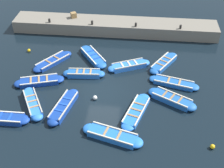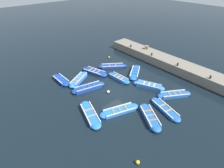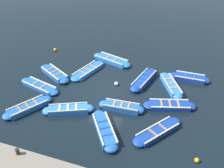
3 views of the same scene
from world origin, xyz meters
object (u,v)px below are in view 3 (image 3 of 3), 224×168
at_px(boat_near_quay, 170,106).
at_px(boat_outer_right, 121,107).
at_px(boat_centre, 112,60).
at_px(boat_alongside, 54,74).
at_px(boat_drifting, 171,85).
at_px(boat_far_corner, 88,71).
at_px(buoy_white_drifting, 55,50).
at_px(buoy_yellow_far, 197,160).
at_px(boat_broadside, 190,78).
at_px(boat_tucked, 105,130).
at_px(buoy_orange_near, 116,84).
at_px(bollard_mid_north, 18,151).
at_px(boat_mid_row, 39,86).
at_px(boat_stern_in, 68,110).
at_px(boat_end_of_row, 144,80).
at_px(boat_inner_gap, 28,107).
at_px(boat_bow_out, 158,131).

height_order(boat_near_quay, boat_outer_right, boat_outer_right).
distance_m(boat_centre, boat_alongside, 5.29).
bearing_deg(boat_alongside, boat_drifting, 98.69).
xyz_separation_m(boat_drifting, boat_outer_right, (3.74, -2.83, -0.01)).
height_order(boat_far_corner, buoy_white_drifting, boat_far_corner).
bearing_deg(buoy_yellow_far, buoy_white_drifting, -123.46).
bearing_deg(boat_far_corner, boat_broadside, 100.96).
height_order(boat_alongside, buoy_white_drifting, boat_alongside).
distance_m(boat_tucked, buoy_yellow_far, 5.63).
height_order(boat_tucked, buoy_orange_near, boat_tucked).
bearing_deg(bollard_mid_north, boat_mid_row, -155.17).
height_order(boat_far_corner, boat_alongside, boat_alongside).
relative_size(boat_outer_right, buoy_yellow_far, 12.35).
height_order(boat_stern_in, boat_end_of_row, boat_end_of_row).
relative_size(boat_near_quay, boat_end_of_row, 0.97).
distance_m(boat_near_quay, buoy_orange_near, 4.59).
height_order(boat_outer_right, boat_broadside, boat_outer_right).
xyz_separation_m(boat_inner_gap, boat_end_of_row, (-5.97, 6.80, 0.02)).
bearing_deg(boat_outer_right, boat_alongside, -109.47).
height_order(boat_stern_in, boat_mid_row, boat_stern_in).
height_order(boat_bow_out, boat_alongside, boat_alongside).
relative_size(boat_bow_out, buoy_white_drifting, 12.51).
bearing_deg(boat_near_quay, buoy_yellow_far, 27.03).
bearing_deg(boat_alongside, boat_inner_gap, 5.45).
distance_m(boat_outer_right, boat_broadside, 6.75).
xyz_separation_m(boat_end_of_row, buoy_orange_near, (1.18, -1.94, -0.05)).
bearing_deg(boat_inner_gap, boat_stern_in, 103.91).
xyz_separation_m(boat_stern_in, buoy_orange_near, (-4.10, 2.11, -0.04)).
bearing_deg(boat_centre, boat_inner_gap, -21.95).
xyz_separation_m(boat_alongside, boat_mid_row, (1.92, -0.24, -0.05)).
relative_size(boat_end_of_row, boat_outer_right, 1.19).
bearing_deg(boat_bow_out, boat_end_of_row, -158.29).
bearing_deg(boat_bow_out, bollard_mid_north, -52.54).
height_order(boat_stern_in, boat_bow_out, boat_stern_in).
bearing_deg(boat_bow_out, buoy_orange_near, -135.54).
xyz_separation_m(boat_far_corner, buoy_orange_near, (1.08, 2.90, 0.01)).
relative_size(boat_near_quay, buoy_yellow_far, 14.25).
distance_m(boat_end_of_row, buoy_white_drifting, 9.71).
relative_size(boat_inner_gap, boat_outer_right, 1.07).
bearing_deg(boat_broadside, bollard_mid_north, -33.40).
bearing_deg(boat_stern_in, buoy_yellow_far, 80.11).
height_order(boat_outer_right, boat_mid_row, boat_outer_right).
xyz_separation_m(boat_inner_gap, boat_outer_right, (-2.13, 6.11, 0.02)).
relative_size(boat_near_quay, buoy_orange_near, 12.06).
xyz_separation_m(boat_bow_out, boat_outer_right, (-1.49, -2.81, 0.04)).
bearing_deg(boat_alongside, boat_bow_out, 67.90).
xyz_separation_m(boat_mid_row, bollard_mid_north, (6.80, 3.15, 1.11)).
height_order(boat_tucked, boat_outer_right, boat_outer_right).
height_order(boat_tucked, boat_drifting, boat_drifting).
xyz_separation_m(boat_end_of_row, boat_drifting, (0.10, 2.14, 0.00)).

